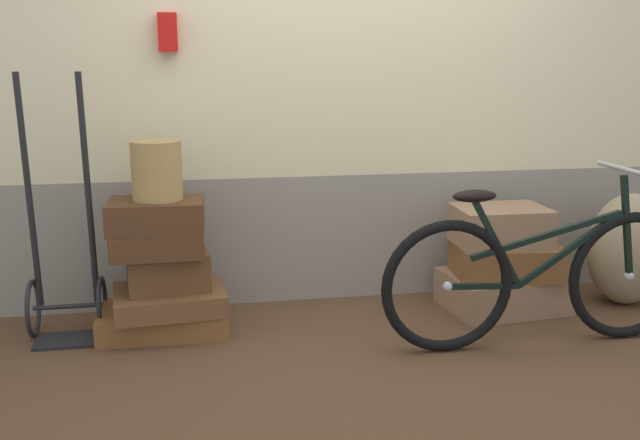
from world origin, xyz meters
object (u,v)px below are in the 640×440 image
(burlap_sack, at_px, (628,249))
(bicycle, at_px, (540,277))
(suitcase_0, at_px, (165,319))
(luggage_trolley, at_px, (65,277))
(suitcase_6, at_px, (506,259))
(suitcase_7, at_px, (500,226))
(suitcase_3, at_px, (157,242))
(suitcase_4, at_px, (156,216))
(suitcase_2, at_px, (168,270))
(suitcase_1, at_px, (169,300))
(suitcase_5, at_px, (503,291))
(wicker_basket, at_px, (157,170))

(burlap_sack, distance_m, bicycle, 0.94)
(suitcase_0, xyz_separation_m, luggage_trolley, (-0.49, 0.02, 0.25))
(suitcase_0, distance_m, suitcase_6, 1.93)
(suitcase_7, distance_m, luggage_trolley, 2.37)
(suitcase_3, height_order, suitcase_7, suitcase_7)
(suitcase_0, distance_m, suitcase_4, 0.57)
(suitcase_0, height_order, suitcase_2, suitcase_2)
(suitcase_6, xyz_separation_m, bicycle, (-0.06, -0.52, 0.06))
(bicycle, bearing_deg, suitcase_4, 165.22)
(suitcase_1, xyz_separation_m, burlap_sack, (2.63, 0.00, 0.15))
(suitcase_2, xyz_separation_m, suitcase_6, (1.89, -0.01, -0.04))
(suitcase_1, bearing_deg, luggage_trolley, 167.34)
(suitcase_4, bearing_deg, suitcase_5, 3.53)
(suitcase_5, distance_m, suitcase_7, 0.40)
(suitcase_3, bearing_deg, wicker_basket, 49.80)
(suitcase_6, bearing_deg, bicycle, -89.53)
(suitcase_3, relative_size, suitcase_6, 0.80)
(bicycle, bearing_deg, suitcase_2, 164.05)
(burlap_sack, bearing_deg, wicker_basket, 179.55)
(suitcase_1, xyz_separation_m, wicker_basket, (-0.03, 0.02, 0.68))
(suitcase_5, height_order, suitcase_7, suitcase_7)
(suitcase_5, relative_size, bicycle, 0.40)
(burlap_sack, bearing_deg, suitcase_0, 179.15)
(suitcase_2, relative_size, suitcase_5, 0.63)
(suitcase_1, xyz_separation_m, suitcase_6, (1.88, 0.03, 0.11))
(suitcase_2, xyz_separation_m, luggage_trolley, (-0.52, 0.03, -0.02))
(suitcase_3, relative_size, bicycle, 0.28)
(suitcase_0, bearing_deg, suitcase_6, 0.79)
(suitcase_2, bearing_deg, suitcase_5, -6.10)
(suitcase_1, xyz_separation_m, suitcase_7, (1.84, 0.03, 0.31))
(suitcase_7, height_order, wicker_basket, wicker_basket)
(bicycle, bearing_deg, wicker_basket, 164.59)
(suitcase_1, relative_size, burlap_sack, 0.85)
(suitcase_3, height_order, luggage_trolley, luggage_trolley)
(suitcase_2, bearing_deg, wicker_basket, -168.05)
(suitcase_4, distance_m, suitcase_5, 2.00)
(suitcase_3, bearing_deg, suitcase_7, -0.10)
(suitcase_4, height_order, bicycle, bicycle)
(suitcase_1, distance_m, wicker_basket, 0.68)
(bicycle, bearing_deg, suitcase_5, 83.51)
(bicycle, bearing_deg, suitcase_3, 165.18)
(suitcase_4, bearing_deg, burlap_sack, 2.17)
(suitcase_6, xyz_separation_m, burlap_sack, (0.75, -0.02, 0.03))
(suitcase_5, height_order, suitcase_6, suitcase_6)
(suitcase_4, distance_m, wicker_basket, 0.23)
(suitcase_6, distance_m, burlap_sack, 0.75)
(suitcase_2, distance_m, suitcase_7, 1.85)
(suitcase_1, height_order, suitcase_2, suitcase_2)
(suitcase_7, bearing_deg, suitcase_4, -177.96)
(luggage_trolley, bearing_deg, wicker_basket, -4.83)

